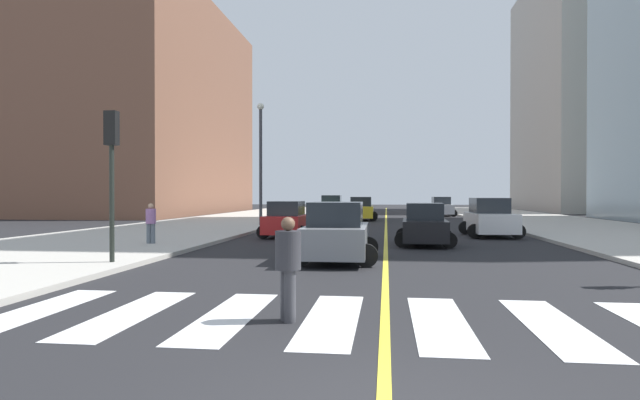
{
  "coord_description": "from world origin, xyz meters",
  "views": [
    {
      "loc": [
        0.02,
        -5.02,
        2.12
      ],
      "look_at": [
        -4.36,
        30.12,
        1.77
      ],
      "focal_mm": 29.96,
      "sensor_mm": 36.0,
      "label": 1
    }
  ],
  "objects_px": {
    "car_silver_second": "(441,207)",
    "car_red_fifth": "(287,220)",
    "car_gray_fourth": "(336,234)",
    "pedestrian_walking_west": "(151,221)",
    "car_yellow_third": "(361,209)",
    "car_white_sixth": "(490,218)",
    "car_black_nearest": "(425,225)",
    "street_lamp": "(261,154)",
    "car_green_seventh": "(332,207)",
    "pedestrian_crossing": "(288,264)",
    "traffic_light_far_corner": "(112,155)"
  },
  "relations": [
    {
      "from": "car_gray_fourth",
      "to": "pedestrian_crossing",
      "type": "height_order",
      "value": "car_gray_fourth"
    },
    {
      "from": "car_red_fifth",
      "to": "car_green_seventh",
      "type": "relative_size",
      "value": 0.87
    },
    {
      "from": "car_silver_second",
      "to": "car_white_sixth",
      "type": "xyz_separation_m",
      "value": [
        -0.16,
        -25.79,
        0.02
      ]
    },
    {
      "from": "car_black_nearest",
      "to": "traffic_light_far_corner",
      "type": "height_order",
      "value": "traffic_light_far_corner"
    },
    {
      "from": "car_yellow_third",
      "to": "pedestrian_crossing",
      "type": "relative_size",
      "value": 2.5
    },
    {
      "from": "car_black_nearest",
      "to": "car_silver_second",
      "type": "bearing_deg",
      "value": -94.6
    },
    {
      "from": "car_red_fifth",
      "to": "car_green_seventh",
      "type": "xyz_separation_m",
      "value": [
        -0.28,
        24.85,
        0.13
      ]
    },
    {
      "from": "car_green_seventh",
      "to": "traffic_light_far_corner",
      "type": "height_order",
      "value": "traffic_light_far_corner"
    },
    {
      "from": "car_black_nearest",
      "to": "car_gray_fourth",
      "type": "xyz_separation_m",
      "value": [
        -3.17,
        -5.95,
        0.06
      ]
    },
    {
      "from": "traffic_light_far_corner",
      "to": "pedestrian_walking_west",
      "type": "relative_size",
      "value": 2.73
    },
    {
      "from": "car_black_nearest",
      "to": "street_lamp",
      "type": "distance_m",
      "value": 15.14
    },
    {
      "from": "car_gray_fourth",
      "to": "pedestrian_walking_west",
      "type": "relative_size",
      "value": 2.63
    },
    {
      "from": "car_red_fifth",
      "to": "car_green_seventh",
      "type": "bearing_deg",
      "value": 91.37
    },
    {
      "from": "car_silver_second",
      "to": "car_yellow_third",
      "type": "distance_m",
      "value": 12.23
    },
    {
      "from": "street_lamp",
      "to": "car_red_fifth",
      "type": "bearing_deg",
      "value": -67.18
    },
    {
      "from": "car_black_nearest",
      "to": "car_silver_second",
      "type": "relative_size",
      "value": 0.93
    },
    {
      "from": "pedestrian_crossing",
      "to": "traffic_light_far_corner",
      "type": "bearing_deg",
      "value": 16.8
    },
    {
      "from": "car_green_seventh",
      "to": "traffic_light_far_corner",
      "type": "bearing_deg",
      "value": -95.49
    },
    {
      "from": "car_green_seventh",
      "to": "pedestrian_walking_west",
      "type": "height_order",
      "value": "car_green_seventh"
    },
    {
      "from": "car_yellow_third",
      "to": "car_gray_fourth",
      "type": "bearing_deg",
      "value": -89.77
    },
    {
      "from": "car_silver_second",
      "to": "street_lamp",
      "type": "distance_m",
      "value": 24.38
    },
    {
      "from": "pedestrian_walking_west",
      "to": "street_lamp",
      "type": "xyz_separation_m",
      "value": [
        1.39,
        13.2,
        3.73
      ]
    },
    {
      "from": "car_black_nearest",
      "to": "car_yellow_third",
      "type": "bearing_deg",
      "value": -77.85
    },
    {
      "from": "car_silver_second",
      "to": "pedestrian_crossing",
      "type": "height_order",
      "value": "car_silver_second"
    },
    {
      "from": "car_green_seventh",
      "to": "pedestrian_crossing",
      "type": "xyz_separation_m",
      "value": [
        3.59,
        -42.37,
        -0.0
      ]
    },
    {
      "from": "car_gray_fourth",
      "to": "car_green_seventh",
      "type": "distance_m",
      "value": 34.51
    },
    {
      "from": "car_yellow_third",
      "to": "traffic_light_far_corner",
      "type": "xyz_separation_m",
      "value": [
        -5.92,
        -29.25,
        2.36
      ]
    },
    {
      "from": "traffic_light_far_corner",
      "to": "pedestrian_crossing",
      "type": "distance_m",
      "value": 9.01
    },
    {
      "from": "car_black_nearest",
      "to": "street_lamp",
      "type": "bearing_deg",
      "value": -46.21
    },
    {
      "from": "car_silver_second",
      "to": "car_red_fifth",
      "type": "bearing_deg",
      "value": 67.52
    },
    {
      "from": "car_white_sixth",
      "to": "traffic_light_far_corner",
      "type": "bearing_deg",
      "value": 43.71
    },
    {
      "from": "car_black_nearest",
      "to": "car_yellow_third",
      "type": "relative_size",
      "value": 0.92
    },
    {
      "from": "car_yellow_third",
      "to": "car_green_seventh",
      "type": "relative_size",
      "value": 0.94
    },
    {
      "from": "car_black_nearest",
      "to": "car_white_sixth",
      "type": "distance_m",
      "value": 6.28
    },
    {
      "from": "car_green_seventh",
      "to": "pedestrian_walking_west",
      "type": "xyz_separation_m",
      "value": [
        -4.24,
        -30.6,
        0.08
      ]
    },
    {
      "from": "car_white_sixth",
      "to": "traffic_light_far_corner",
      "type": "xyz_separation_m",
      "value": [
        -13.2,
        -13.16,
        2.35
      ]
    },
    {
      "from": "car_gray_fourth",
      "to": "car_white_sixth",
      "type": "xyz_separation_m",
      "value": [
        6.79,
        11.08,
        0.03
      ]
    },
    {
      "from": "car_silver_second",
      "to": "car_gray_fourth",
      "type": "relative_size",
      "value": 1.02
    },
    {
      "from": "car_silver_second",
      "to": "car_yellow_third",
      "type": "height_order",
      "value": "car_yellow_third"
    },
    {
      "from": "car_green_seventh",
      "to": "pedestrian_crossing",
      "type": "distance_m",
      "value": 42.52
    },
    {
      "from": "car_yellow_third",
      "to": "pedestrian_walking_west",
      "type": "height_order",
      "value": "car_yellow_third"
    },
    {
      "from": "car_yellow_third",
      "to": "car_red_fifth",
      "type": "height_order",
      "value": "car_yellow_third"
    },
    {
      "from": "car_gray_fourth",
      "to": "car_white_sixth",
      "type": "distance_m",
      "value": 13.0
    },
    {
      "from": "car_silver_second",
      "to": "street_lamp",
      "type": "bearing_deg",
      "value": 54.17
    },
    {
      "from": "car_black_nearest",
      "to": "car_yellow_third",
      "type": "distance_m",
      "value": 21.53
    },
    {
      "from": "car_black_nearest",
      "to": "car_gray_fourth",
      "type": "relative_size",
      "value": 0.95
    },
    {
      "from": "car_white_sixth",
      "to": "pedestrian_crossing",
      "type": "height_order",
      "value": "car_white_sixth"
    },
    {
      "from": "car_green_seventh",
      "to": "street_lamp",
      "type": "distance_m",
      "value": 18.04
    },
    {
      "from": "pedestrian_walking_west",
      "to": "street_lamp",
      "type": "relative_size",
      "value": 0.21
    },
    {
      "from": "car_green_seventh",
      "to": "traffic_light_far_corner",
      "type": "relative_size",
      "value": 1.05
    }
  ]
}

